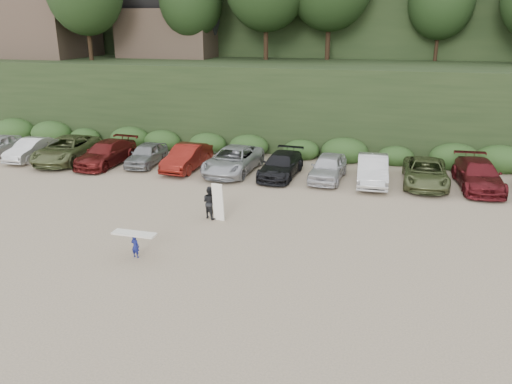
# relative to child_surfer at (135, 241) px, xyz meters

# --- Properties ---
(ground) EXTENTS (120.00, 120.00, 0.00)m
(ground) POSITION_rel_child_surfer_xyz_m (2.75, 2.37, -0.73)
(ground) COLOR tan
(ground) RESTS_ON ground
(parked_cars) EXTENTS (39.74, 6.39, 1.65)m
(parked_cars) POSITION_rel_child_surfer_xyz_m (1.44, 12.35, 0.03)
(parked_cars) COLOR silver
(parked_cars) RESTS_ON ground
(child_surfer) EXTENTS (1.80, 0.53, 1.07)m
(child_surfer) POSITION_rel_child_surfer_xyz_m (0.00, 0.00, 0.00)
(child_surfer) COLOR navy
(child_surfer) RESTS_ON ground
(adult_surfer) EXTENTS (1.26, 0.90, 1.89)m
(adult_surfer) POSITION_rel_child_surfer_xyz_m (1.59, 4.73, 0.08)
(adult_surfer) COLOR black
(adult_surfer) RESTS_ON ground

